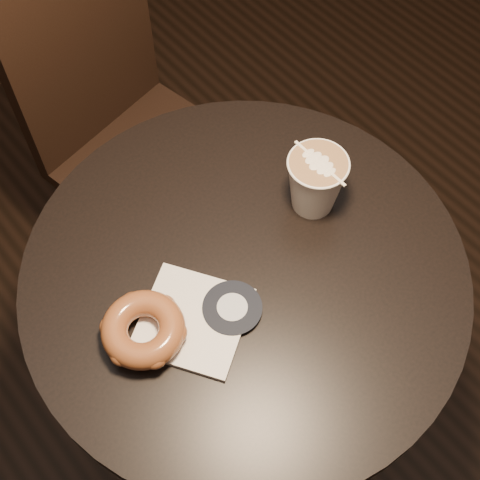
{
  "coord_description": "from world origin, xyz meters",
  "views": [
    {
      "loc": [
        -0.32,
        -0.37,
        1.66
      ],
      "look_at": [
        0.01,
        0.03,
        0.79
      ],
      "focal_mm": 50.0,
      "sensor_mm": 36.0,
      "label": 1
    }
  ],
  "objects_px": {
    "latte_cup": "(315,183)",
    "doughnut": "(143,329)",
    "cafe_table": "(244,322)",
    "pastry_bag": "(193,320)",
    "chair": "(120,116)"
  },
  "relations": [
    {
      "from": "pastry_bag",
      "to": "doughnut",
      "type": "bearing_deg",
      "value": 127.97
    },
    {
      "from": "cafe_table",
      "to": "latte_cup",
      "type": "xyz_separation_m",
      "value": [
        0.17,
        0.03,
        0.25
      ]
    },
    {
      "from": "chair",
      "to": "pastry_bag",
      "type": "distance_m",
      "value": 0.67
    },
    {
      "from": "cafe_table",
      "to": "latte_cup",
      "type": "distance_m",
      "value": 0.3
    },
    {
      "from": "cafe_table",
      "to": "pastry_bag",
      "type": "height_order",
      "value": "pastry_bag"
    },
    {
      "from": "chair",
      "to": "latte_cup",
      "type": "relative_size",
      "value": 8.71
    },
    {
      "from": "cafe_table",
      "to": "doughnut",
      "type": "relative_size",
      "value": 6.15
    },
    {
      "from": "pastry_bag",
      "to": "latte_cup",
      "type": "bearing_deg",
      "value": -23.84
    },
    {
      "from": "chair",
      "to": "pastry_bag",
      "type": "relative_size",
      "value": 6.21
    },
    {
      "from": "chair",
      "to": "doughnut",
      "type": "bearing_deg",
      "value": -129.01
    },
    {
      "from": "doughnut",
      "to": "latte_cup",
      "type": "bearing_deg",
      "value": 2.88
    },
    {
      "from": "latte_cup",
      "to": "doughnut",
      "type": "bearing_deg",
      "value": -177.12
    },
    {
      "from": "pastry_bag",
      "to": "doughnut",
      "type": "distance_m",
      "value": 0.08
    },
    {
      "from": "doughnut",
      "to": "latte_cup",
      "type": "relative_size",
      "value": 1.14
    },
    {
      "from": "chair",
      "to": "cafe_table",
      "type": "bearing_deg",
      "value": -112.53
    }
  ]
}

